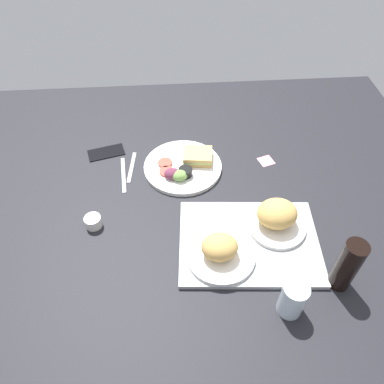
{
  "coord_description": "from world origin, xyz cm",
  "views": [
    {
      "loc": [
        8.54,
        91.69,
        100.87
      ],
      "look_at": [
        2.0,
        3.0,
        4.0
      ],
      "focal_mm": 34.78,
      "sensor_mm": 36.0,
      "label": 1
    }
  ],
  "objects_px": {
    "fork": "(132,167)",
    "cell_phone": "(106,152)",
    "serving_tray": "(249,242)",
    "bread_plate_near": "(277,217)",
    "drinking_glass": "(293,299)",
    "soda_bottle": "(347,266)",
    "bread_plate_far": "(220,250)",
    "espresso_cup": "(93,222)",
    "knife": "(123,174)",
    "sticky_note": "(266,161)",
    "plate_with_salad": "(184,166)"
  },
  "relations": [
    {
      "from": "fork",
      "to": "cell_phone",
      "type": "relative_size",
      "value": 1.18
    },
    {
      "from": "serving_tray",
      "to": "bread_plate_near",
      "type": "xyz_separation_m",
      "value": [
        -0.1,
        -0.06,
        0.05
      ]
    },
    {
      "from": "drinking_glass",
      "to": "soda_bottle",
      "type": "bearing_deg",
      "value": -157.0
    },
    {
      "from": "soda_bottle",
      "to": "cell_phone",
      "type": "relative_size",
      "value": 1.34
    },
    {
      "from": "bread_plate_near",
      "to": "soda_bottle",
      "type": "relative_size",
      "value": 1.01
    },
    {
      "from": "bread_plate_far",
      "to": "soda_bottle",
      "type": "height_order",
      "value": "soda_bottle"
    },
    {
      "from": "bread_plate_far",
      "to": "espresso_cup",
      "type": "relative_size",
      "value": 3.89
    },
    {
      "from": "bread_plate_far",
      "to": "espresso_cup",
      "type": "distance_m",
      "value": 0.44
    },
    {
      "from": "serving_tray",
      "to": "bread_plate_far",
      "type": "height_order",
      "value": "bread_plate_far"
    },
    {
      "from": "bread_plate_far",
      "to": "cell_phone",
      "type": "relative_size",
      "value": 1.51
    },
    {
      "from": "drinking_glass",
      "to": "fork",
      "type": "bearing_deg",
      "value": -52.96
    },
    {
      "from": "knife",
      "to": "sticky_note",
      "type": "bearing_deg",
      "value": 88.84
    },
    {
      "from": "plate_with_salad",
      "to": "sticky_note",
      "type": "height_order",
      "value": "plate_with_salad"
    },
    {
      "from": "bread_plate_far",
      "to": "fork",
      "type": "distance_m",
      "value": 0.53
    },
    {
      "from": "drinking_glass",
      "to": "knife",
      "type": "height_order",
      "value": "drinking_glass"
    },
    {
      "from": "serving_tray",
      "to": "espresso_cup",
      "type": "distance_m",
      "value": 0.52
    },
    {
      "from": "drinking_glass",
      "to": "soda_bottle",
      "type": "distance_m",
      "value": 0.19
    },
    {
      "from": "serving_tray",
      "to": "knife",
      "type": "distance_m",
      "value": 0.55
    },
    {
      "from": "serving_tray",
      "to": "soda_bottle",
      "type": "xyz_separation_m",
      "value": [
        -0.24,
        0.16,
        0.09
      ]
    },
    {
      "from": "espresso_cup",
      "to": "knife",
      "type": "distance_m",
      "value": 0.25
    },
    {
      "from": "bread_plate_near",
      "to": "espresso_cup",
      "type": "xyz_separation_m",
      "value": [
        0.61,
        -0.06,
        -0.04
      ]
    },
    {
      "from": "knife",
      "to": "sticky_note",
      "type": "relative_size",
      "value": 3.39
    },
    {
      "from": "soda_bottle",
      "to": "plate_with_salad",
      "type": "bearing_deg",
      "value": -50.71
    },
    {
      "from": "cell_phone",
      "to": "fork",
      "type": "bearing_deg",
      "value": 123.96
    },
    {
      "from": "espresso_cup",
      "to": "sticky_note",
      "type": "bearing_deg",
      "value": -157.05
    },
    {
      "from": "cell_phone",
      "to": "bread_plate_near",
      "type": "bearing_deg",
      "value": 129.65
    },
    {
      "from": "knife",
      "to": "cell_phone",
      "type": "distance_m",
      "value": 0.15
    },
    {
      "from": "serving_tray",
      "to": "soda_bottle",
      "type": "distance_m",
      "value": 0.3
    },
    {
      "from": "bread_plate_far",
      "to": "knife",
      "type": "height_order",
      "value": "bread_plate_far"
    },
    {
      "from": "serving_tray",
      "to": "drinking_glass",
      "type": "xyz_separation_m",
      "value": [
        -0.07,
        0.23,
        0.05
      ]
    },
    {
      "from": "bread_plate_near",
      "to": "drinking_glass",
      "type": "xyz_separation_m",
      "value": [
        0.02,
        0.29,
        -0.0
      ]
    },
    {
      "from": "plate_with_salad",
      "to": "soda_bottle",
      "type": "bearing_deg",
      "value": 129.29
    },
    {
      "from": "bread_plate_far",
      "to": "sticky_note",
      "type": "height_order",
      "value": "bread_plate_far"
    },
    {
      "from": "plate_with_salad",
      "to": "sticky_note",
      "type": "bearing_deg",
      "value": -176.17
    },
    {
      "from": "espresso_cup",
      "to": "serving_tray",
      "type": "bearing_deg",
      "value": 167.6
    },
    {
      "from": "drinking_glass",
      "to": "cell_phone",
      "type": "relative_size",
      "value": 0.83
    },
    {
      "from": "bread_plate_far",
      "to": "drinking_glass",
      "type": "xyz_separation_m",
      "value": [
        -0.18,
        0.18,
        0.01
      ]
    },
    {
      "from": "soda_bottle",
      "to": "espresso_cup",
      "type": "bearing_deg",
      "value": -19.87
    },
    {
      "from": "bread_plate_near",
      "to": "plate_with_salad",
      "type": "height_order",
      "value": "bread_plate_near"
    },
    {
      "from": "soda_bottle",
      "to": "sticky_note",
      "type": "relative_size",
      "value": 3.43
    },
    {
      "from": "soda_bottle",
      "to": "knife",
      "type": "height_order",
      "value": "soda_bottle"
    },
    {
      "from": "bread_plate_far",
      "to": "bread_plate_near",
      "type": "bearing_deg",
      "value": -151.86
    },
    {
      "from": "fork",
      "to": "sticky_note",
      "type": "bearing_deg",
      "value": 96.07
    },
    {
      "from": "bread_plate_far",
      "to": "knife",
      "type": "xyz_separation_m",
      "value": [
        0.32,
        -0.4,
        -0.05
      ]
    },
    {
      "from": "drinking_glass",
      "to": "soda_bottle",
      "type": "height_order",
      "value": "soda_bottle"
    },
    {
      "from": "plate_with_salad",
      "to": "drinking_glass",
      "type": "xyz_separation_m",
      "value": [
        -0.26,
        0.6,
        0.04
      ]
    },
    {
      "from": "plate_with_salad",
      "to": "sticky_note",
      "type": "distance_m",
      "value": 0.33
    },
    {
      "from": "drinking_glass",
      "to": "espresso_cup",
      "type": "relative_size",
      "value": 2.14
    },
    {
      "from": "espresso_cup",
      "to": "fork",
      "type": "xyz_separation_m",
      "value": [
        -0.12,
        -0.28,
        -0.02
      ]
    },
    {
      "from": "cell_phone",
      "to": "sticky_note",
      "type": "xyz_separation_m",
      "value": [
        -0.64,
        0.1,
        -0.0
      ]
    }
  ]
}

